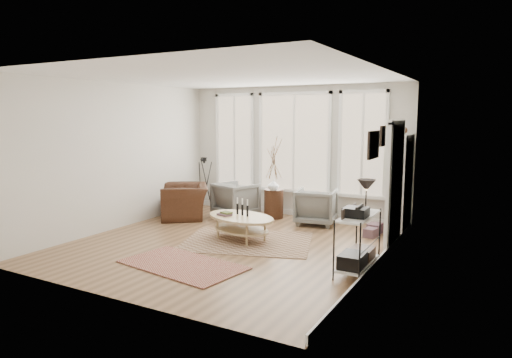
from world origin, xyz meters
The scene contains 17 objects.
room centered at (0.02, 0.03, 1.43)m, with size 5.50×5.54×2.90m.
bay_window centered at (0.00, 2.71, 1.61)m, with size 4.14×0.12×2.24m.
door centered at (2.57, 1.15, 1.12)m, with size 0.09×1.06×2.22m.
bookcase centered at (2.44, 2.23, 0.96)m, with size 0.31×0.85×2.06m.
low_shelf centered at (2.38, -0.30, 0.51)m, with size 0.38×1.08×1.30m.
wall_art centered at (2.58, -0.27, 1.88)m, with size 0.04×0.88×0.44m.
rug_main centered at (0.20, 0.28, 0.01)m, with size 2.24×1.68×0.01m, color brown.
rug_runner centered at (-0.01, -1.32, 0.01)m, with size 1.88×1.04×0.01m, color maroon.
coffee_table centered at (0.02, 0.34, 0.35)m, with size 1.60×1.25×0.65m.
armchair_left centered at (-1.10, 2.02, 0.38)m, with size 0.82×0.84×0.77m, color slate.
armchair_right centered at (0.77, 2.14, 0.37)m, with size 0.79×0.82×0.74m, color slate.
side_table centered at (-0.27, 2.26, 0.86)m, with size 0.43×0.43×1.79m.
vase centered at (-0.20, 2.10, 0.76)m, with size 0.23×0.23×0.24m, color silver.
accent_chair centered at (-2.00, 1.31, 0.37)m, with size 0.99×1.14×0.74m, color #3B2014.
tripod_camera centered at (-2.00, 2.07, 0.59)m, with size 0.45×0.45×1.28m.
book_stack_near centered at (2.05, 1.98, 0.10)m, with size 0.24×0.30×0.19m, color brown.
book_stack_far centered at (2.05, 1.67, 0.08)m, with size 0.20×0.26×0.17m, color brown.
Camera 1 is at (4.18, -6.61, 2.24)m, focal length 32.00 mm.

